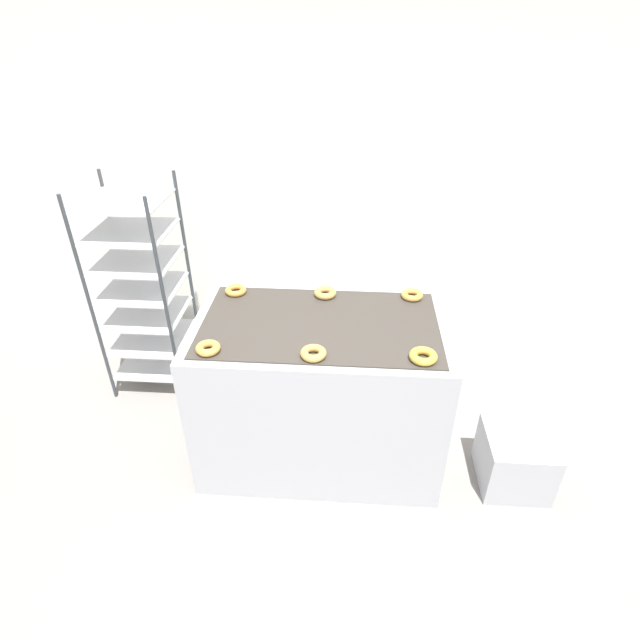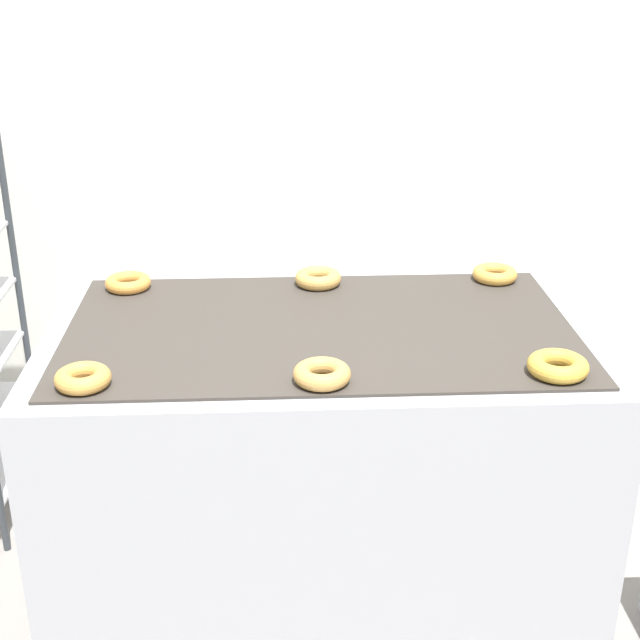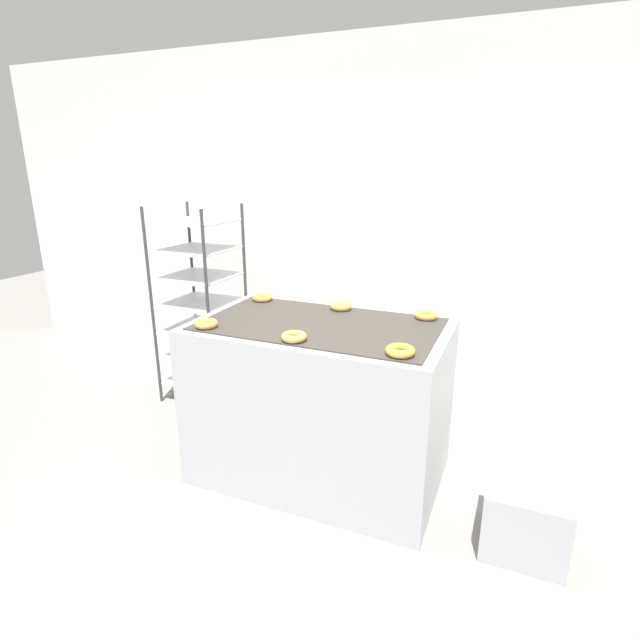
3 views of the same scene
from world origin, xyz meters
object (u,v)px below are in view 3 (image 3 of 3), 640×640
at_px(donut_far_left, 262,298).
at_px(donut_far_right, 426,315).
at_px(fryer_machine, 320,401).
at_px(donut_far_center, 341,306).
at_px(donut_near_right, 400,351).
at_px(baking_rack_cart, 201,303).
at_px(donut_near_center, 294,337).
at_px(donut_near_left, 206,324).
at_px(glaze_bin, 526,516).

height_order(donut_far_left, donut_far_right, donut_far_right).
height_order(fryer_machine, donut_far_center, donut_far_center).
relative_size(donut_near_right, donut_far_left, 1.08).
relative_size(baking_rack_cart, donut_near_center, 11.55).
bearing_deg(baking_rack_cart, donut_far_center, -14.87).
distance_m(fryer_machine, donut_far_center, 0.60).
height_order(baking_rack_cart, donut_far_left, baking_rack_cart).
height_order(donut_near_left, donut_near_right, donut_near_right).
distance_m(fryer_machine, donut_near_right, 0.81).
xyz_separation_m(glaze_bin, donut_near_right, (-0.65, -0.11, 0.82)).
distance_m(baking_rack_cart, glaze_bin, 2.72).
distance_m(fryer_machine, glaze_bin, 1.25).
height_order(fryer_machine, baking_rack_cart, baking_rack_cart).
bearing_deg(donut_near_center, glaze_bin, 5.85).
bearing_deg(glaze_bin, donut_near_center, -174.15).
height_order(donut_near_left, donut_near_center, same).
bearing_deg(donut_near_right, donut_far_left, 150.64).
bearing_deg(donut_far_right, donut_near_right, -89.78).
bearing_deg(donut_near_right, fryer_machine, 150.71).
distance_m(baking_rack_cart, donut_near_center, 1.65).
relative_size(donut_near_left, donut_far_right, 0.97).
relative_size(glaze_bin, donut_near_left, 3.08).
bearing_deg(glaze_bin, fryer_machine, 170.77).
distance_m(donut_near_center, donut_near_right, 0.56).
relative_size(glaze_bin, donut_near_center, 2.94).
xyz_separation_m(donut_near_center, donut_far_right, (0.55, 0.64, -0.00)).
bearing_deg(donut_near_center, donut_far_left, 130.52).
height_order(baking_rack_cart, donut_far_right, baking_rack_cart).
bearing_deg(donut_near_center, donut_far_right, 49.36).
xyz_separation_m(fryer_machine, glaze_bin, (1.19, -0.19, -0.31)).
relative_size(fryer_machine, donut_near_left, 11.24).
bearing_deg(glaze_bin, donut_far_right, 141.42).
bearing_deg(donut_far_center, donut_near_center, -91.93).
bearing_deg(fryer_machine, donut_near_center, -92.12).
bearing_deg(donut_far_left, glaze_bin, -16.11).
height_order(baking_rack_cart, donut_near_right, baking_rack_cart).
height_order(baking_rack_cart, donut_near_center, baking_rack_cart).
bearing_deg(donut_far_left, donut_near_center, -49.48).
xyz_separation_m(donut_near_left, donut_far_center, (0.57, 0.63, 0.00)).
relative_size(glaze_bin, donut_near_right, 2.76).
xyz_separation_m(baking_rack_cart, donut_near_right, (1.86, -0.97, 0.21)).
distance_m(donut_near_left, donut_far_left, 0.62).
height_order(baking_rack_cart, donut_far_center, baking_rack_cart).
bearing_deg(donut_far_left, baking_rack_cart, 155.15).
xyz_separation_m(donut_near_left, donut_far_left, (0.01, 0.62, -0.00)).
bearing_deg(fryer_machine, donut_far_right, 31.11).
bearing_deg(baking_rack_cart, glaze_bin, -18.89).
xyz_separation_m(donut_near_left, donut_far_right, (1.10, 0.64, -0.00)).
bearing_deg(donut_near_left, donut_far_right, 30.16).
xyz_separation_m(glaze_bin, donut_near_left, (-1.75, -0.12, 0.82)).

